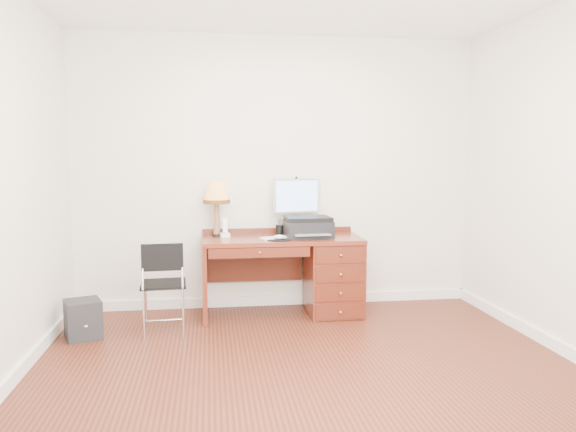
{
  "coord_description": "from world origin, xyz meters",
  "views": [
    {
      "loc": [
        -0.68,
        -3.85,
        1.52
      ],
      "look_at": [
        0.03,
        1.2,
        0.97
      ],
      "focal_mm": 35.0,
      "sensor_mm": 36.0,
      "label": 1
    }
  ],
  "objects": [
    {
      "name": "leg_lamp",
      "position": [
        -0.61,
        1.58,
        1.14
      ],
      "size": [
        0.26,
        0.26,
        0.53
      ],
      "color": "black",
      "rests_on": "desk"
    },
    {
      "name": "printer",
      "position": [
        0.25,
        1.37,
        0.85
      ],
      "size": [
        0.45,
        0.36,
        0.2
      ],
      "rotation": [
        0.0,
        0.0,
        0.04
      ],
      "color": "black",
      "rests_on": "desk"
    },
    {
      "name": "mouse_pad",
      "position": [
        -0.05,
        1.23,
        0.76
      ],
      "size": [
        0.23,
        0.23,
        0.05
      ],
      "color": "black",
      "rests_on": "desk"
    },
    {
      "name": "desk",
      "position": [
        0.32,
        1.4,
        0.41
      ],
      "size": [
        1.5,
        0.67,
        0.75
      ],
      "color": "maroon",
      "rests_on": "ground"
    },
    {
      "name": "keyboard",
      "position": [
        0.0,
        1.33,
        0.76
      ],
      "size": [
        0.46,
        0.27,
        0.02
      ],
      "primitive_type": "cube",
      "rotation": [
        0.0,
        0.0,
        0.34
      ],
      "color": "white",
      "rests_on": "desk"
    },
    {
      "name": "phone",
      "position": [
        -0.54,
        1.49,
        0.8
      ],
      "size": [
        0.1,
        0.1,
        0.18
      ],
      "rotation": [
        0.0,
        0.0,
        0.18
      ],
      "color": "white",
      "rests_on": "desk"
    },
    {
      "name": "room_shell",
      "position": [
        0.0,
        0.63,
        0.05
      ],
      "size": [
        4.0,
        4.0,
        4.0
      ],
      "color": "silver",
      "rests_on": "ground"
    },
    {
      "name": "monitor",
      "position": [
        0.18,
        1.64,
        1.09
      ],
      "size": [
        0.47,
        0.19,
        0.54
      ],
      "rotation": [
        0.0,
        0.0,
        0.21
      ],
      "color": "silver",
      "rests_on": "desk"
    },
    {
      "name": "chair",
      "position": [
        -1.08,
        0.93,
        0.49
      ],
      "size": [
        0.4,
        0.4,
        0.8
      ],
      "rotation": [
        0.0,
        0.0,
        0.06
      ],
      "color": "black",
      "rests_on": "ground"
    },
    {
      "name": "pen_cup",
      "position": [
        -0.0,
        1.53,
        0.8
      ],
      "size": [
        0.08,
        0.08,
        0.1
      ],
      "primitive_type": "cylinder",
      "color": "black",
      "rests_on": "desk"
    },
    {
      "name": "equipment_box",
      "position": [
        -1.74,
        0.92,
        0.16
      ],
      "size": [
        0.36,
        0.36,
        0.32
      ],
      "primitive_type": "cube",
      "rotation": [
        0.0,
        0.0,
        0.37
      ],
      "color": "black",
      "rests_on": "ground"
    },
    {
      "name": "ground",
      "position": [
        0.0,
        0.0,
        0.0
      ],
      "size": [
        4.0,
        4.0,
        0.0
      ],
      "primitive_type": "plane",
      "color": "#3F190E",
      "rests_on": "ground"
    }
  ]
}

